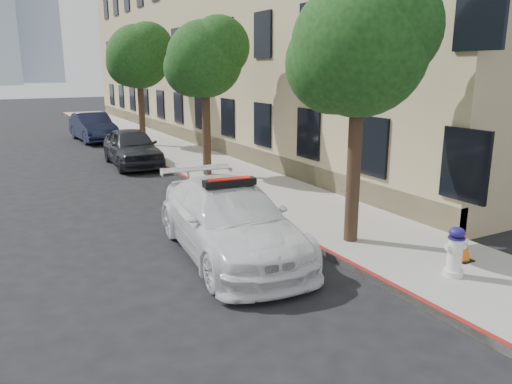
{
  "coord_description": "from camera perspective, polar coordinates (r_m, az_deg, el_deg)",
  "views": [
    {
      "loc": [
        -3.97,
        -10.19,
        3.87
      ],
      "look_at": [
        1.53,
        -0.14,
        1.0
      ],
      "focal_mm": 35.0,
      "sensor_mm": 36.0,
      "label": 1
    }
  ],
  "objects": [
    {
      "name": "police_car",
      "position": [
        10.48,
        -2.98,
        -3.23
      ],
      "size": [
        2.63,
        5.4,
        1.66
      ],
      "rotation": [
        0.0,
        0.0,
        -0.1
      ],
      "color": "white",
      "rests_on": "ground"
    },
    {
      "name": "building",
      "position": [
        28.45,
        -1.13,
        16.34
      ],
      "size": [
        8.0,
        36.0,
        10.0
      ],
      "primitive_type": "cube",
      "color": "tan",
      "rests_on": "ground"
    },
    {
      "name": "curb_strip",
      "position": [
        21.41,
        -11.88,
        3.55
      ],
      "size": [
        0.12,
        50.0,
        0.15
      ],
      "primitive_type": "cube",
      "color": "maroon",
      "rests_on": "ground"
    },
    {
      "name": "tree_mid",
      "position": [
        17.59,
        -5.78,
        14.94
      ],
      "size": [
        2.77,
        2.64,
        5.43
      ],
      "color": "black",
      "rests_on": "sidewalk"
    },
    {
      "name": "parked_car_far",
      "position": [
        28.35,
        -18.14,
        7.06
      ],
      "size": [
        1.83,
        4.64,
        1.5
      ],
      "primitive_type": "imported",
      "rotation": [
        0.0,
        0.0,
        0.05
      ],
      "color": "black",
      "rests_on": "ground"
    },
    {
      "name": "ground",
      "position": [
        11.6,
        -7.0,
        -5.54
      ],
      "size": [
        120.0,
        120.0,
        0.0
      ],
      "primitive_type": "plane",
      "color": "black",
      "rests_on": "ground"
    },
    {
      "name": "fire_hydrant",
      "position": [
        9.83,
        21.8,
        -6.4
      ],
      "size": [
        0.4,
        0.36,
        0.93
      ],
      "rotation": [
        0.0,
        0.0,
        -0.29
      ],
      "color": "silver",
      "rests_on": "sidewalk"
    },
    {
      "name": "tree_far",
      "position": [
        25.15,
        -13.2,
        14.89
      ],
      "size": [
        3.1,
        3.0,
        5.81
      ],
      "color": "black",
      "rests_on": "sidewalk"
    },
    {
      "name": "sidewalk",
      "position": [
        21.9,
        -8.03,
        3.95
      ],
      "size": [
        3.2,
        50.0,
        0.15
      ],
      "primitive_type": "cube",
      "color": "gray",
      "rests_on": "ground"
    },
    {
      "name": "tree_near",
      "position": [
        10.71,
        11.93,
        15.92
      ],
      "size": [
        2.92,
        2.82,
        5.62
      ],
      "color": "black",
      "rests_on": "sidewalk"
    },
    {
      "name": "parked_car_mid",
      "position": [
        20.76,
        -13.98,
        5.01
      ],
      "size": [
        1.95,
        4.47,
        1.5
      ],
      "primitive_type": "imported",
      "rotation": [
        0.0,
        0.0,
        -0.04
      ],
      "color": "black",
      "rests_on": "ground"
    },
    {
      "name": "traffic_cone",
      "position": [
        10.7,
        22.72,
        -5.72
      ],
      "size": [
        0.32,
        0.32,
        0.61
      ],
      "rotation": [
        0.0,
        0.0,
        -0.02
      ],
      "color": "black",
      "rests_on": "sidewalk"
    }
  ]
}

